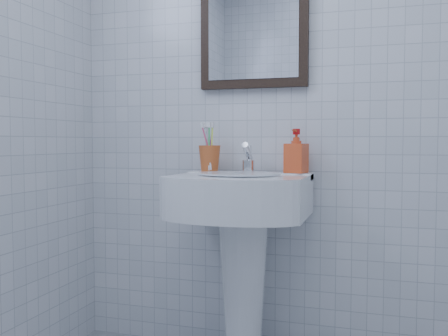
% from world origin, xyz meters
% --- Properties ---
extents(wall_back, '(2.20, 0.02, 2.50)m').
position_xyz_m(wall_back, '(0.00, 1.20, 1.25)').
color(wall_back, silver).
rests_on(wall_back, ground).
extents(washbasin, '(0.56, 0.41, 0.86)m').
position_xyz_m(washbasin, '(-0.24, 0.99, 0.58)').
color(washbasin, white).
rests_on(washbasin, ground).
extents(faucet, '(0.05, 0.12, 0.14)m').
position_xyz_m(faucet, '(-0.24, 1.09, 0.91)').
color(faucet, silver).
rests_on(faucet, washbasin).
extents(toothbrush_cup, '(0.13, 0.13, 0.12)m').
position_xyz_m(toothbrush_cup, '(-0.42, 1.09, 0.92)').
color(toothbrush_cup, '#B95222').
rests_on(toothbrush_cup, washbasin).
extents(soap_dispenser, '(0.10, 0.11, 0.19)m').
position_xyz_m(soap_dispenser, '(-0.03, 1.11, 0.95)').
color(soap_dispenser, red).
rests_on(soap_dispenser, washbasin).
extents(wall_mirror, '(0.50, 0.04, 0.62)m').
position_xyz_m(wall_mirror, '(-0.24, 1.18, 1.55)').
color(wall_mirror, black).
rests_on(wall_mirror, wall_back).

